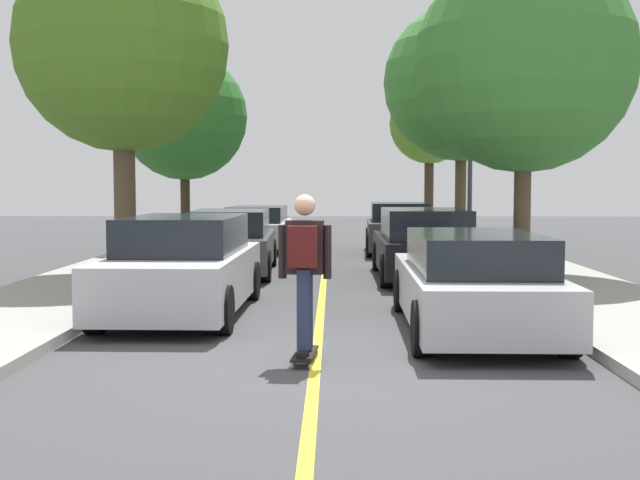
{
  "coord_description": "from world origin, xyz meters",
  "views": [
    {
      "loc": [
        0.19,
        -8.8,
        1.94
      ],
      "look_at": [
        -0.04,
        5.17,
        0.98
      ],
      "focal_mm": 46.23,
      "sensor_mm": 36.0,
      "label": 1
    }
  ],
  "objects_px": {
    "street_tree_left_nearest": "(122,46)",
    "skateboarder": "(304,263)",
    "parked_car_left_nearest": "(184,267)",
    "street_tree_right_near": "(462,83)",
    "street_tree_right_far": "(429,124)",
    "streetlamp": "(470,135)",
    "parked_car_right_near": "(424,245)",
    "parked_car_left_near": "(231,242)",
    "skateboard": "(305,354)",
    "parked_car_right_nearest": "(473,283)",
    "street_tree_right_nearest": "(525,63)",
    "parked_car_right_far": "(399,229)",
    "parked_car_left_far": "(258,228)",
    "street_tree_left_near": "(184,117)"
  },
  "relations": [
    {
      "from": "parked_car_left_far",
      "to": "street_tree_left_nearest",
      "type": "relative_size",
      "value": 0.67
    },
    {
      "from": "parked_car_left_nearest",
      "to": "street_tree_right_near",
      "type": "height_order",
      "value": "street_tree_right_near"
    },
    {
      "from": "street_tree_left_nearest",
      "to": "skateboarder",
      "type": "relative_size",
      "value": 3.83
    },
    {
      "from": "parked_car_right_nearest",
      "to": "street_tree_left_nearest",
      "type": "relative_size",
      "value": 0.71
    },
    {
      "from": "street_tree_left_nearest",
      "to": "street_tree_right_nearest",
      "type": "height_order",
      "value": "street_tree_left_nearest"
    },
    {
      "from": "street_tree_right_nearest",
      "to": "street_tree_right_far",
      "type": "height_order",
      "value": "street_tree_right_nearest"
    },
    {
      "from": "parked_car_left_near",
      "to": "parked_car_right_near",
      "type": "height_order",
      "value": "parked_car_right_near"
    },
    {
      "from": "parked_car_right_near",
      "to": "skateboarder",
      "type": "bearing_deg",
      "value": -105.24
    },
    {
      "from": "street_tree_right_far",
      "to": "street_tree_left_nearest",
      "type": "bearing_deg",
      "value": -116.07
    },
    {
      "from": "street_tree_left_nearest",
      "to": "street_tree_right_far",
      "type": "relative_size",
      "value": 1.16
    },
    {
      "from": "parked_car_left_far",
      "to": "street_tree_right_near",
      "type": "bearing_deg",
      "value": 2.65
    },
    {
      "from": "parked_car_left_near",
      "to": "street_tree_right_near",
      "type": "bearing_deg",
      "value": 48.07
    },
    {
      "from": "parked_car_right_nearest",
      "to": "street_tree_right_near",
      "type": "distance_m",
      "value": 14.35
    },
    {
      "from": "parked_car_left_far",
      "to": "parked_car_right_near",
      "type": "height_order",
      "value": "parked_car_right_near"
    },
    {
      "from": "parked_car_left_far",
      "to": "street_tree_right_nearest",
      "type": "xyz_separation_m",
      "value": [
        5.97,
        -7.66,
        3.67
      ]
    },
    {
      "from": "street_tree_left_nearest",
      "to": "street_tree_right_far",
      "type": "bearing_deg",
      "value": 63.93
    },
    {
      "from": "streetlamp",
      "to": "street_tree_right_far",
      "type": "bearing_deg",
      "value": 89.12
    },
    {
      "from": "streetlamp",
      "to": "skateboard",
      "type": "xyz_separation_m",
      "value": [
        -3.89,
        -12.85,
        -3.12
      ]
    },
    {
      "from": "streetlamp",
      "to": "skateboard",
      "type": "bearing_deg",
      "value": -106.87
    },
    {
      "from": "street_tree_right_far",
      "to": "streetlamp",
      "type": "xyz_separation_m",
      "value": [
        -0.16,
        -10.66,
        -1.03
      ]
    },
    {
      "from": "street_tree_right_nearest",
      "to": "street_tree_right_far",
      "type": "bearing_deg",
      "value": 90.0
    },
    {
      "from": "street_tree_left_nearest",
      "to": "streetlamp",
      "type": "bearing_deg",
      "value": 35.26
    },
    {
      "from": "parked_car_right_far",
      "to": "street_tree_right_nearest",
      "type": "distance_m",
      "value": 7.67
    },
    {
      "from": "parked_car_right_far",
      "to": "parked_car_left_far",
      "type": "bearing_deg",
      "value": 163.83
    },
    {
      "from": "street_tree_right_far",
      "to": "street_tree_right_nearest",
      "type": "bearing_deg",
      "value": -90.0
    },
    {
      "from": "parked_car_left_near",
      "to": "street_tree_right_nearest",
      "type": "distance_m",
      "value": 7.11
    },
    {
      "from": "parked_car_left_far",
      "to": "street_tree_right_nearest",
      "type": "bearing_deg",
      "value": -52.09
    },
    {
      "from": "parked_car_right_far",
      "to": "skateboard",
      "type": "bearing_deg",
      "value": -98.7
    },
    {
      "from": "street_tree_right_far",
      "to": "skateboarder",
      "type": "bearing_deg",
      "value": -99.79
    },
    {
      "from": "street_tree_right_nearest",
      "to": "street_tree_right_far",
      "type": "xyz_separation_m",
      "value": [
        0.0,
        15.97,
        -0.06
      ]
    },
    {
      "from": "street_tree_left_nearest",
      "to": "streetlamp",
      "type": "height_order",
      "value": "street_tree_left_nearest"
    },
    {
      "from": "parked_car_right_nearest",
      "to": "street_tree_right_nearest",
      "type": "distance_m",
      "value": 7.0
    },
    {
      "from": "parked_car_left_far",
      "to": "skateboarder",
      "type": "xyz_separation_m",
      "value": [
        1.91,
        -15.23,
        0.45
      ]
    },
    {
      "from": "streetlamp",
      "to": "skateboard",
      "type": "distance_m",
      "value": 13.78
    },
    {
      "from": "street_tree_right_far",
      "to": "skateboard",
      "type": "relative_size",
      "value": 6.66
    },
    {
      "from": "parked_car_left_nearest",
      "to": "street_tree_left_near",
      "type": "height_order",
      "value": "street_tree_left_near"
    },
    {
      "from": "parked_car_right_near",
      "to": "streetlamp",
      "type": "xyz_separation_m",
      "value": [
        1.75,
        5.0,
        2.51
      ]
    },
    {
      "from": "street_tree_left_nearest",
      "to": "skateboarder",
      "type": "height_order",
      "value": "street_tree_left_nearest"
    },
    {
      "from": "parked_car_left_near",
      "to": "street_tree_right_nearest",
      "type": "xyz_separation_m",
      "value": [
        5.97,
        -1.3,
        3.63
      ]
    },
    {
      "from": "parked_car_right_nearest",
      "to": "street_tree_right_near",
      "type": "height_order",
      "value": "street_tree_right_near"
    },
    {
      "from": "street_tree_right_nearest",
      "to": "streetlamp",
      "type": "distance_m",
      "value": 5.43
    },
    {
      "from": "parked_car_left_nearest",
      "to": "street_tree_left_near",
      "type": "xyz_separation_m",
      "value": [
        -1.91,
        10.8,
        3.07
      ]
    },
    {
      "from": "parked_car_right_far",
      "to": "street_tree_left_near",
      "type": "relative_size",
      "value": 0.75
    },
    {
      "from": "parked_car_left_nearest",
      "to": "parked_car_left_near",
      "type": "relative_size",
      "value": 1.0
    },
    {
      "from": "street_tree_left_near",
      "to": "parked_car_left_near",
      "type": "bearing_deg",
      "value": -69.85
    },
    {
      "from": "skateboard",
      "to": "street_tree_right_near",
      "type": "bearing_deg",
      "value": 75.3
    },
    {
      "from": "parked_car_left_nearest",
      "to": "street_tree_right_near",
      "type": "relative_size",
      "value": 0.66
    },
    {
      "from": "parked_car_right_near",
      "to": "parked_car_right_far",
      "type": "distance_m",
      "value": 6.18
    },
    {
      "from": "street_tree_left_nearest",
      "to": "skateboarder",
      "type": "distance_m",
      "value": 9.07
    },
    {
      "from": "street_tree_right_near",
      "to": "parked_car_right_near",
      "type": "bearing_deg",
      "value": -104.08
    }
  ]
}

